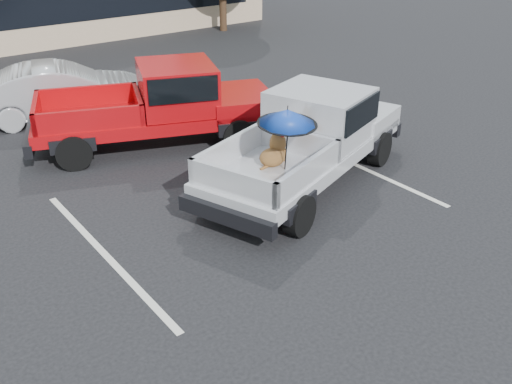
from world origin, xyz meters
The scene contains 6 objects.
ground centered at (0.00, 0.00, 0.00)m, with size 90.00×90.00×0.00m, color black.
stripe_left centered at (-3.00, 2.00, 0.00)m, with size 0.12×5.00×0.01m, color silver.
stripe_right centered at (3.00, 2.00, 0.00)m, with size 0.12×5.00×0.01m, color silver.
silver_pickup centered at (1.77, 2.10, 1.05)m, with size 6.02×3.72×2.06m.
red_pickup centered at (0.41, 5.62, 1.06)m, with size 6.19×4.01×1.93m.
silver_sedan centered at (-1.02, 8.95, 0.74)m, with size 1.56×4.47×1.47m, color #B7B9BF.
Camera 1 is at (-5.84, -5.94, 5.30)m, focal length 40.00 mm.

